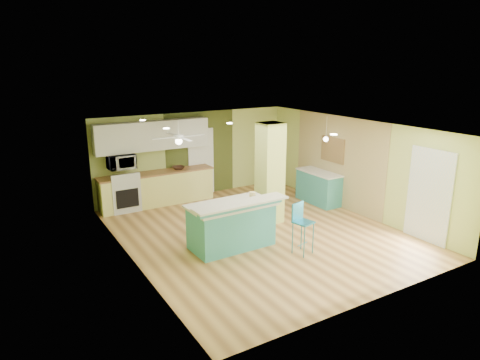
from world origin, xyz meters
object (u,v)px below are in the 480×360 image
at_px(bar_stool, 301,220).
at_px(side_counter, 319,187).
at_px(canister, 252,196).
at_px(peninsula, 232,224).
at_px(fruit_bowl, 178,168).

relative_size(bar_stool, side_counter, 0.77).
bearing_deg(canister, bar_stool, -59.58).
xyz_separation_m(side_counter, canister, (-3.12, -1.39, 0.62)).
bearing_deg(peninsula, bar_stool, -43.85).
height_order(bar_stool, canister, canister).
distance_m(bar_stool, fruit_bowl, 4.63).
bearing_deg(fruit_bowl, canister, -86.39).
height_order(peninsula, canister, canister).
bearing_deg(side_counter, fruit_bowl, 146.83).
distance_m(side_counter, canister, 3.47).
bearing_deg(side_counter, peninsula, -159.35).
xyz_separation_m(bar_stool, fruit_bowl, (-0.80, 4.55, 0.25)).
distance_m(bar_stool, side_counter, 3.49).
relative_size(peninsula, side_counter, 1.50).
bearing_deg(fruit_bowl, peninsula, -94.61).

